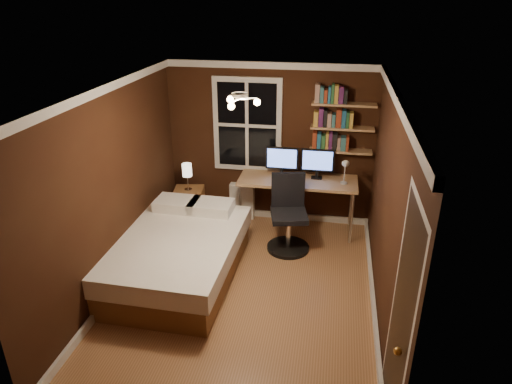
% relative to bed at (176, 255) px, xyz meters
% --- Properties ---
extents(floor, '(4.20, 4.20, 0.00)m').
position_rel_bed_xyz_m(floor, '(0.93, -0.19, -0.31)').
color(floor, brown).
rests_on(floor, ground).
extents(wall_back, '(3.20, 0.04, 2.50)m').
position_rel_bed_xyz_m(wall_back, '(0.93, 1.91, 0.94)').
color(wall_back, black).
rests_on(wall_back, ground).
extents(wall_left, '(0.04, 4.20, 2.50)m').
position_rel_bed_xyz_m(wall_left, '(-0.67, -0.19, 0.94)').
color(wall_left, black).
rests_on(wall_left, ground).
extents(wall_right, '(0.04, 4.20, 2.50)m').
position_rel_bed_xyz_m(wall_right, '(2.53, -0.19, 0.94)').
color(wall_right, black).
rests_on(wall_right, ground).
extents(ceiling, '(3.20, 4.20, 0.02)m').
position_rel_bed_xyz_m(ceiling, '(0.93, -0.19, 2.19)').
color(ceiling, white).
rests_on(ceiling, wall_back).
extents(window, '(1.06, 0.06, 1.46)m').
position_rel_bed_xyz_m(window, '(0.58, 1.87, 1.24)').
color(window, silver).
rests_on(window, wall_back).
extents(door, '(0.03, 0.82, 2.05)m').
position_rel_bed_xyz_m(door, '(2.52, -1.74, 0.71)').
color(door, black).
rests_on(door, ground).
extents(door_knob, '(0.06, 0.06, 0.06)m').
position_rel_bed_xyz_m(door_knob, '(2.48, -2.04, 0.69)').
color(door_knob, gold).
rests_on(door_knob, door).
extents(ceiling_fixture, '(0.44, 0.44, 0.18)m').
position_rel_bed_xyz_m(ceiling_fixture, '(0.93, -0.29, 2.09)').
color(ceiling_fixture, beige).
rests_on(ceiling_fixture, ceiling).
extents(bookshelf_lower, '(0.92, 0.22, 0.03)m').
position_rel_bed_xyz_m(bookshelf_lower, '(2.01, 1.79, 0.94)').
color(bookshelf_lower, '#A78051').
rests_on(bookshelf_lower, wall_back).
extents(books_row_lower, '(0.54, 0.16, 0.23)m').
position_rel_bed_xyz_m(books_row_lower, '(2.01, 1.79, 1.07)').
color(books_row_lower, maroon).
rests_on(books_row_lower, bookshelf_lower).
extents(bookshelf_middle, '(0.92, 0.22, 0.03)m').
position_rel_bed_xyz_m(bookshelf_middle, '(2.01, 1.79, 1.29)').
color(bookshelf_middle, '#A78051').
rests_on(bookshelf_middle, wall_back).
extents(books_row_middle, '(0.54, 0.16, 0.23)m').
position_rel_bed_xyz_m(books_row_middle, '(2.01, 1.79, 1.42)').
color(books_row_middle, '#1C587F').
rests_on(books_row_middle, bookshelf_middle).
extents(bookshelf_upper, '(0.92, 0.22, 0.03)m').
position_rel_bed_xyz_m(bookshelf_upper, '(2.01, 1.79, 1.64)').
color(bookshelf_upper, '#A78051').
rests_on(bookshelf_upper, wall_back).
extents(books_row_upper, '(0.48, 0.16, 0.23)m').
position_rel_bed_xyz_m(books_row_upper, '(2.01, 1.79, 1.77)').
color(books_row_upper, '#26592E').
rests_on(books_row_upper, bookshelf_upper).
extents(bed, '(1.59, 2.18, 0.73)m').
position_rel_bed_xyz_m(bed, '(0.00, 0.00, 0.00)').
color(bed, brown).
rests_on(bed, ground).
extents(nightstand, '(0.52, 0.52, 0.57)m').
position_rel_bed_xyz_m(nightstand, '(-0.30, 1.49, -0.03)').
color(nightstand, brown).
rests_on(nightstand, ground).
extents(bedside_lamp, '(0.15, 0.15, 0.43)m').
position_rel_bed_xyz_m(bedside_lamp, '(-0.30, 1.49, 0.47)').
color(bedside_lamp, white).
rests_on(bedside_lamp, nightstand).
extents(radiator, '(0.39, 0.14, 0.59)m').
position_rel_bed_xyz_m(radiator, '(0.50, 1.80, -0.02)').
color(radiator, silver).
rests_on(radiator, ground).
extents(desk, '(1.77, 0.66, 0.84)m').
position_rel_bed_xyz_m(desk, '(1.41, 1.55, 0.47)').
color(desk, '#A78051').
rests_on(desk, ground).
extents(monitor_left, '(0.49, 0.12, 0.46)m').
position_rel_bed_xyz_m(monitor_left, '(1.15, 1.64, 0.76)').
color(monitor_left, black).
rests_on(monitor_left, desk).
extents(monitor_right, '(0.49, 0.12, 0.46)m').
position_rel_bed_xyz_m(monitor_right, '(1.69, 1.64, 0.76)').
color(monitor_right, black).
rests_on(monitor_right, desk).
extents(desk_lamp, '(0.14, 0.32, 0.44)m').
position_rel_bed_xyz_m(desk_lamp, '(2.09, 1.42, 0.75)').
color(desk_lamp, silver).
rests_on(desk_lamp, desk).
extents(office_chair, '(0.61, 0.61, 1.10)m').
position_rel_bed_xyz_m(office_chair, '(1.35, 0.97, 0.12)').
color(office_chair, black).
rests_on(office_chair, ground).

